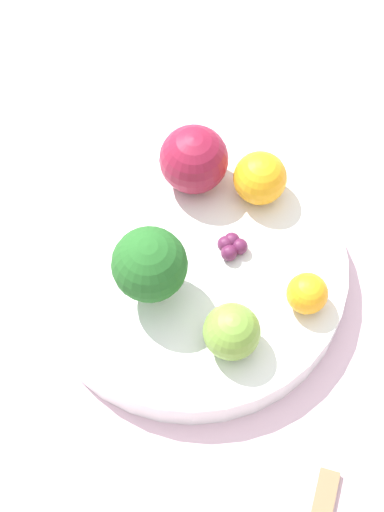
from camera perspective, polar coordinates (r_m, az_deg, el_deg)
name	(u,v)px	position (r m, az deg, el deg)	size (l,w,h in m)	color
ground_plane	(192,289)	(0.78, 0.00, -2.22)	(6.00, 6.00, 0.00)	gray
table_surface	(192,284)	(0.77, 0.00, -1.88)	(1.20, 1.20, 0.02)	silver
bowl	(192,270)	(0.74, 0.00, -0.97)	(0.27, 0.27, 0.03)	white
broccoli	(150,265)	(0.68, -2.84, -0.63)	(0.06, 0.06, 0.08)	#99C17A
apple_red	(232,332)	(0.68, 2.67, -5.06)	(0.05, 0.05, 0.05)	olive
apple_green	(194,159)	(0.75, 0.12, 6.47)	(0.06, 0.06, 0.06)	maroon
orange_front	(260,178)	(0.75, 4.56, 5.20)	(0.05, 0.05, 0.05)	orange
orange_back	(307,293)	(0.70, 7.69, -2.49)	(0.03, 0.03, 0.03)	orange
grape_cluster	(231,246)	(0.73, 2.65, 0.67)	(0.03, 0.03, 0.01)	#5B1E42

